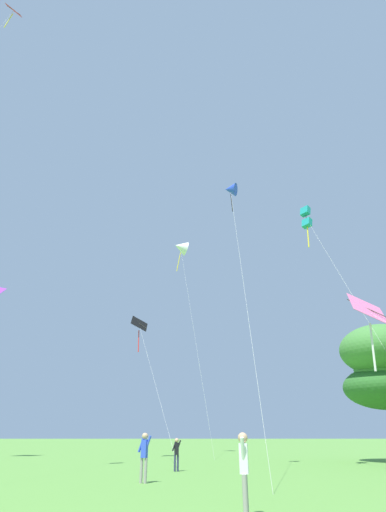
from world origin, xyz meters
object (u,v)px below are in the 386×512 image
kite_blue_delta (230,190)px  person_in_blue_jacket (177,451)px  tree_right_cluster (384,369)px  kite_white_distant (181,247)px  kite_teal_box (307,219)px  kite_pink_low (371,320)px  kite_black_large (140,330)px  person_with_spool (144,452)px  person_in_red_shirt (244,465)px  kite_red_high (2,25)px

kite_blue_delta → person_in_blue_jacket: 16.79m
tree_right_cluster → kite_white_distant: bearing=141.0°
kite_teal_box → kite_blue_delta: bearing=173.3°
kite_blue_delta → kite_pink_low: size_ratio=1.48×
kite_blue_delta → kite_black_large: kite_blue_delta is taller
kite_black_large → person_with_spool: (2.61, -16.59, -8.97)m
kite_pink_low → person_with_spool: size_ratio=6.85×
kite_black_large → person_in_blue_jacket: bearing=-71.8°
kite_blue_delta → person_in_red_shirt: size_ratio=10.27×
kite_black_large → person_in_blue_jacket: size_ratio=7.83×
kite_white_distant → tree_right_cluster: kite_white_distant is taller
kite_blue_delta → person_in_red_shirt: 20.65m
person_in_red_shirt → kite_black_large: bearing=103.6°
kite_blue_delta → tree_right_cluster: (11.06, 5.60, -11.39)m
kite_blue_delta → kite_black_large: size_ratio=1.49×
kite_red_high → kite_blue_delta: bearing=27.0°
kite_blue_delta → kite_red_high: 17.39m
person_in_red_shirt → person_with_spool: 7.48m
kite_white_distant → kite_black_large: (-3.30, -6.90, -11.42)m
kite_white_distant → kite_red_high: (-10.31, -24.97, 2.77)m
kite_blue_delta → person_with_spool: 17.87m
kite_pink_low → person_with_spool: (-9.75, 0.43, -5.24)m
kite_teal_box → kite_red_high: 22.37m
kite_teal_box → kite_pink_low: (0.26, -5.62, -8.41)m
person_in_red_shirt → person_in_blue_jacket: size_ratio=1.14×
person_with_spool → person_in_blue_jacket: size_ratio=1.15×
kite_white_distant → tree_right_cluster: bearing=-39.0°
kite_teal_box → tree_right_cluster: bearing=45.0°
kite_pink_low → person_in_blue_jacket: 11.68m
person_in_blue_jacket → kite_blue_delta: bearing=7.6°
person_in_blue_jacket → kite_pink_low: bearing=-33.6°
kite_red_high → kite_pink_low: size_ratio=2.27×
kite_red_high → kite_pink_low: bearing=3.1°
kite_red_high → person_in_blue_jacket: 26.54m
kite_red_high → tree_right_cluster: (25.29, 12.86, -18.28)m
kite_teal_box → person_with_spool: (-9.49, -5.20, -13.65)m
person_in_blue_jacket → tree_right_cluster: tree_right_cluster is taller
kite_white_distant → kite_red_high: size_ratio=0.82×
kite_blue_delta → kite_black_large: (-7.21, 10.82, -7.31)m
kite_teal_box → tree_right_cluster: kite_teal_box is taller
person_with_spool → kite_white_distant: bearing=88.3°
person_with_spool → tree_right_cluster: (15.67, 11.37, 4.89)m
kite_teal_box → person_in_blue_jacket: bearing=179.3°
kite_white_distant → kite_teal_box: bearing=-64.3°
tree_right_cluster → kite_black_large: bearing=164.1°
person_in_red_shirt → person_with_spool: person_with_spool is taller
kite_teal_box → kite_pink_low: kite_teal_box is taller
kite_teal_box → kite_white_distant: kite_white_distant is taller
kite_pink_low → kite_teal_box: bearing=92.7°
kite_teal_box → kite_white_distant: size_ratio=0.70×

